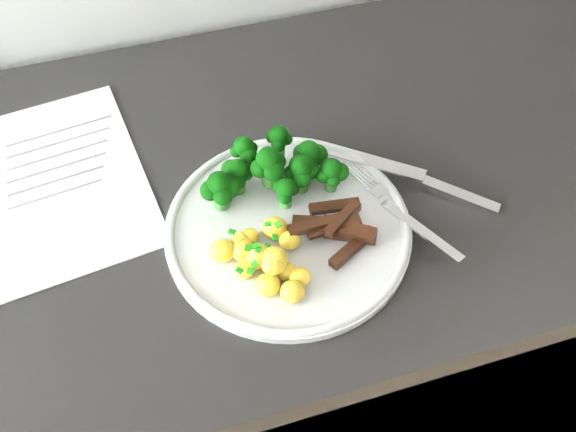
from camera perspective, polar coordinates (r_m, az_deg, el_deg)
counter at (r=1.15m, az=1.89°, el=-10.05°), size 2.32×0.58×0.87m
recipe_paper at (r=0.82m, az=-20.00°, el=2.85°), size 0.24×0.31×0.00m
plate at (r=0.72m, az=0.00°, el=-1.06°), size 0.28×0.28×0.02m
broccoli at (r=0.72m, az=-1.19°, el=4.26°), size 0.17×0.10×0.06m
potatoes at (r=0.68m, az=-2.08°, el=-3.80°), size 0.10×0.11×0.04m
beef_strips at (r=0.70m, az=4.59°, el=-1.03°), size 0.10×0.09×0.03m
fork at (r=0.73m, az=10.47°, el=0.02°), size 0.08×0.16×0.02m
knife at (r=0.77m, az=12.90°, el=2.68°), size 0.17×0.15×0.02m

